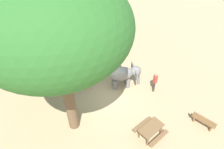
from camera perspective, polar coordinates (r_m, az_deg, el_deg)
ground_plane at (r=14.04m, az=-0.44°, el=-6.59°), size 60.00×60.00×0.00m
elephant at (r=14.24m, az=3.67°, el=0.06°), size 2.47×1.65×1.70m
person_handler at (r=14.21m, az=12.57°, el=-1.82°), size 0.32×0.46×1.62m
shade_tree_main at (r=12.94m, az=-26.53°, el=16.58°), size 6.57×6.02×8.28m
shade_tree_secondary at (r=8.49m, az=-16.42°, el=12.41°), size 6.67×6.11×8.86m
wooden_bench at (r=13.30m, az=25.48°, el=-12.24°), size 1.07×1.40×0.88m
picnic_table_near at (r=11.79m, az=11.36°, el=-15.57°), size 1.98×1.97×0.78m
picnic_table_far at (r=15.14m, az=-7.68°, el=0.10°), size 1.99×2.00×0.78m
market_stall_white at (r=21.25m, az=-10.36°, el=13.90°), size 2.50×2.50×2.52m
market_stall_red at (r=21.61m, az=-3.33°, el=14.92°), size 2.50×2.50×2.52m
feed_bucket at (r=15.90m, az=1.94°, el=0.72°), size 0.36×0.36×0.32m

